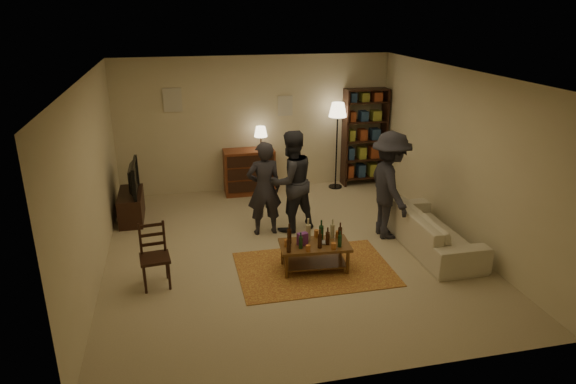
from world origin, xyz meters
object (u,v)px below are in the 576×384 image
object	(u,v)px
dresser	(250,170)
person_right	(291,181)
coffee_table	(315,246)
person_by_sofa	(390,186)
floor_lamp	(338,116)
bookshelf	(364,136)
person_left	(264,189)
sofa	(432,230)
dining_chair	(154,253)
tv_stand	(131,199)

from	to	relation	value
dresser	person_right	size ratio (longest dim) A/B	0.79
coffee_table	person_by_sofa	xyz separation A→B (m)	(1.47, 0.85, 0.51)
coffee_table	floor_lamp	bearing A→B (deg)	67.54
person_by_sofa	bookshelf	bearing A→B (deg)	-10.33
person_by_sofa	person_right	bearing A→B (deg)	69.14
person_by_sofa	floor_lamp	bearing A→B (deg)	3.69
floor_lamp	person_right	bearing A→B (deg)	-126.57
coffee_table	person_right	world-z (taller)	person_right
dresser	floor_lamp	world-z (taller)	floor_lamp
person_left	coffee_table	bearing A→B (deg)	106.43
sofa	person_left	xyz separation A→B (m)	(-2.45, 1.12, 0.48)
bookshelf	sofa	xyz separation A→B (m)	(-0.05, -3.18, -0.73)
person_right	dining_chair	bearing A→B (deg)	12.02
tv_stand	person_right	world-z (taller)	person_right
floor_lamp	person_left	bearing A→B (deg)	-133.79
sofa	person_left	bearing A→B (deg)	65.41
tv_stand	person_right	size ratio (longest dim) A/B	0.62
dining_chair	dresser	distance (m)	3.78
dresser	person_left	xyz separation A→B (m)	(-0.05, -1.99, 0.31)
sofa	coffee_table	bearing A→B (deg)	98.23
bookshelf	person_right	size ratio (longest dim) A/B	1.17
coffee_table	sofa	xyz separation A→B (m)	(1.97, 0.29, -0.07)
bookshelf	person_left	bearing A→B (deg)	-140.42
coffee_table	floor_lamp	xyz separation A→B (m)	(1.38, 3.34, 1.14)
floor_lamp	person_by_sofa	world-z (taller)	floor_lamp
coffee_table	person_left	distance (m)	1.54
person_left	person_right	world-z (taller)	person_right
tv_stand	person_right	distance (m)	2.89
person_right	dresser	bearing A→B (deg)	-98.28
dining_chair	dresser	xyz separation A→B (m)	(1.80, 3.32, 0.01)
dining_chair	person_by_sofa	size ratio (longest dim) A/B	0.51
person_left	bookshelf	bearing A→B (deg)	-142.55
floor_lamp	sofa	bearing A→B (deg)	-78.94
floor_lamp	person_left	world-z (taller)	floor_lamp
dining_chair	person_right	distance (m)	2.64
coffee_table	sofa	world-z (taller)	coffee_table
dining_chair	person_left	distance (m)	2.22
bookshelf	person_left	xyz separation A→B (m)	(-2.49, -2.06, -0.25)
coffee_table	person_left	size ratio (longest dim) A/B	0.65
bookshelf	floor_lamp	xyz separation A→B (m)	(-0.64, -0.13, 0.48)
tv_stand	sofa	distance (m)	5.14
floor_lamp	person_right	xyz separation A→B (m)	(-1.39, -1.87, -0.66)
dresser	person_by_sofa	distance (m)	3.20
dresser	bookshelf	distance (m)	2.50
floor_lamp	person_right	size ratio (longest dim) A/B	1.04
tv_stand	bookshelf	xyz separation A→B (m)	(4.69, 0.98, 0.65)
tv_stand	sofa	size ratio (longest dim) A/B	0.51
sofa	person_left	size ratio (longest dim) A/B	1.32
tv_stand	person_right	bearing A→B (deg)	-21.04
tv_stand	bookshelf	size ratio (longest dim) A/B	0.52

